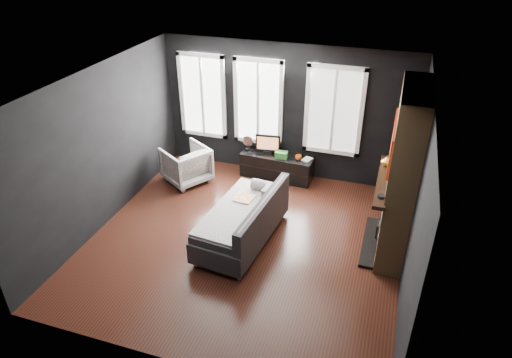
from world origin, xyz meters
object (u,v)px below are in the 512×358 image
(sofa, at_px, (242,218))
(mug, at_px, (298,157))
(book, at_px, (304,154))
(monitor, at_px, (268,143))
(armchair, at_px, (186,163))
(media_console, at_px, (277,166))
(mantel_vase, at_px, (387,161))

(sofa, distance_m, mug, 2.19)
(sofa, relative_size, book, 9.25)
(sofa, bearing_deg, monitor, 101.78)
(sofa, xyz_separation_m, mug, (0.43, 2.14, 0.14))
(armchair, relative_size, media_console, 0.56)
(armchair, xyz_separation_m, book, (2.24, 0.72, 0.20))
(sofa, height_order, monitor, monitor)
(armchair, xyz_separation_m, monitor, (1.48, 0.75, 0.32))
(monitor, distance_m, mantel_vase, 2.71)
(sofa, distance_m, book, 2.28)
(mug, bearing_deg, sofa, -101.41)
(armchair, relative_size, mantel_vase, 4.62)
(mug, bearing_deg, monitor, 171.42)
(mantel_vase, bearing_deg, monitor, 152.13)
(media_console, distance_m, monitor, 0.52)
(book, distance_m, mantel_vase, 2.11)
(book, bearing_deg, mug, -142.24)
(armchair, height_order, mantel_vase, mantel_vase)
(sofa, distance_m, mantel_vase, 2.50)
(mug, bearing_deg, media_console, 173.44)
(sofa, bearing_deg, armchair, 144.84)
(sofa, relative_size, mug, 15.70)
(media_console, relative_size, book, 6.81)
(book, bearing_deg, sofa, -103.35)
(media_console, xyz_separation_m, book, (0.54, 0.02, 0.36))
(armchair, distance_m, book, 2.36)
(monitor, bearing_deg, media_console, -19.52)
(armchair, distance_m, mantel_vase, 3.96)
(monitor, xyz_separation_m, book, (0.76, -0.03, -0.12))
(armchair, xyz_separation_m, mug, (2.15, 0.65, 0.16))
(armchair, bearing_deg, mantel_vase, 115.45)
(media_console, distance_m, mug, 0.55)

